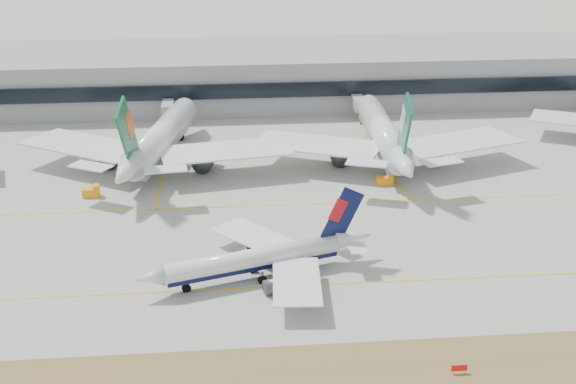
{
  "coord_description": "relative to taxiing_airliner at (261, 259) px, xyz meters",
  "views": [
    {
      "loc": [
        -16.75,
        -120.92,
        62.27
      ],
      "look_at": [
        -3.33,
        18.0,
        7.5
      ],
      "focal_mm": 50.0,
      "sensor_mm": 36.0,
      "label": 1
    }
  ],
  "objects": [
    {
      "name": "terminal",
      "position": [
        9.62,
        116.15,
        4.12
      ],
      "size": [
        280.0,
        43.1,
        15.0
      ],
      "color": "gray",
      "rests_on": "ground"
    },
    {
      "name": "hold_sign_right",
      "position": [
        24.62,
        -30.69,
        -2.5
      ],
      "size": [
        2.2,
        0.15,
        1.35
      ],
      "color": "red",
      "rests_on": "ground"
    },
    {
      "name": "ground",
      "position": [
        9.62,
        1.31,
        -3.38
      ],
      "size": [
        3000.0,
        3000.0,
        0.0
      ],
      "primitive_type": "plane",
      "color": "#A6A59C",
      "rests_on": "ground"
    },
    {
      "name": "gse_b",
      "position": [
        -33.05,
        39.61,
        -2.34
      ],
      "size": [
        3.55,
        2.0,
        2.6
      ],
      "color": "#FF980D",
      "rests_on": "ground"
    },
    {
      "name": "taxiing_airliner",
      "position": [
        0.0,
        0.0,
        0.0
      ],
      "size": [
        40.71,
        34.62,
        14.03
      ],
      "rotation": [
        0.0,
        0.0,
        3.45
      ],
      "color": "white",
      "rests_on": "ground"
    },
    {
      "name": "gse_c",
      "position": [
        29.64,
        40.63,
        -2.34
      ],
      "size": [
        3.55,
        2.0,
        2.6
      ],
      "color": "#FF980D",
      "rests_on": "ground"
    },
    {
      "name": "widebody_eva",
      "position": [
        -19.7,
        58.05,
        2.7
      ],
      "size": [
        62.79,
        62.42,
        22.89
      ],
      "rotation": [
        0.0,
        0.0,
        1.36
      ],
      "color": "white",
      "rests_on": "ground"
    },
    {
      "name": "widebody_cathay",
      "position": [
        32.55,
        56.47,
        2.65
      ],
      "size": [
        63.68,
        62.24,
        22.71
      ],
      "rotation": [
        0.0,
        0.0,
        1.53
      ],
      "color": "white",
      "rests_on": "ground"
    }
  ]
}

